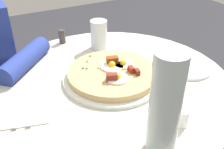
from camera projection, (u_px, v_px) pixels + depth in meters
The scene contains 11 objects.
dining_table at pixel (111, 118), 0.99m from camera, with size 0.82×0.82×0.73m.
pizza_plate at pixel (113, 78), 0.90m from camera, with size 0.33×0.33×0.01m, color silver.
breakfast_pizza at pixel (113, 73), 0.89m from camera, with size 0.30×0.30×0.05m.
bread_plate at pixel (186, 66), 0.97m from camera, with size 0.19×0.19×0.01m, color white.
napkin at pixel (24, 107), 0.77m from camera, with size 0.17×0.14×0.00m, color white.
fork at pixel (30, 105), 0.77m from camera, with size 0.18×0.01×0.01m, color silver.
knife at pixel (17, 107), 0.77m from camera, with size 0.18×0.01×0.01m, color silver.
water_glass at pixel (99, 35), 1.08m from camera, with size 0.07×0.07×0.12m, color silver.
water_bottle at pixel (165, 106), 0.57m from camera, with size 0.07×0.07×0.26m, color silver.
salt_shaker at pixel (183, 118), 0.70m from camera, with size 0.03×0.03×0.05m, color white.
pepper_shaker at pixel (62, 36), 1.13m from camera, with size 0.03×0.03×0.06m, color #3F3833.
Camera 1 is at (-0.35, -0.67, 1.22)m, focal length 42.64 mm.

